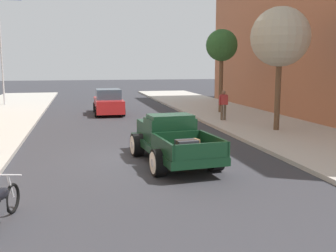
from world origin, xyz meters
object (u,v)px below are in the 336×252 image
(car_background_red, at_px, (108,103))
(street_tree_nearest, at_px, (280,37))
(flagpole, at_px, (3,30))
(street_tree_second, at_px, (222,46))
(hotrod_truck_dark_green, at_px, (171,139))
(pedestrian_sidewalk_right, at_px, (223,103))

(car_background_red, distance_m, street_tree_nearest, 12.08)
(car_background_red, relative_size, flagpole, 0.47)
(street_tree_nearest, relative_size, street_tree_second, 1.08)
(flagpole, xyz_separation_m, street_tree_second, (14.42, -8.20, -1.40))
(flagpole, bearing_deg, street_tree_second, -29.63)
(hotrod_truck_dark_green, relative_size, car_background_red, 1.17)
(flagpole, height_order, street_tree_nearest, flagpole)
(hotrod_truck_dark_green, bearing_deg, flagpole, 113.01)
(flagpole, height_order, street_tree_second, flagpole)
(street_tree_nearest, bearing_deg, car_background_red, 129.31)
(car_background_red, distance_m, pedestrian_sidewalk_right, 7.92)
(hotrod_truck_dark_green, relative_size, street_tree_second, 0.95)
(pedestrian_sidewalk_right, relative_size, street_tree_second, 0.31)
(hotrod_truck_dark_green, distance_m, pedestrian_sidewalk_right, 9.41)
(car_background_red, relative_size, pedestrian_sidewalk_right, 2.61)
(hotrod_truck_dark_green, bearing_deg, pedestrian_sidewalk_right, 58.66)
(flagpole, bearing_deg, hotrod_truck_dark_green, -66.99)
(hotrod_truck_dark_green, distance_m, street_tree_second, 13.54)
(pedestrian_sidewalk_right, bearing_deg, street_tree_second, 72.20)
(street_tree_nearest, height_order, street_tree_second, street_tree_nearest)
(flagpole, xyz_separation_m, street_tree_nearest, (14.57, -15.48, -1.31))
(hotrod_truck_dark_green, distance_m, street_tree_nearest, 8.38)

